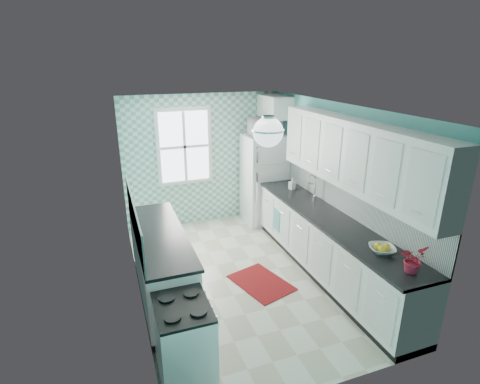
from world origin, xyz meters
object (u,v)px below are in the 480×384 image
object	(u,v)px
fridge	(264,179)
sink	(305,200)
microwave	(265,126)
potted_plant	(413,259)
ceiling_light	(268,132)
fruit_bowl	(382,249)
stove	(184,339)

from	to	relation	value
fridge	sink	world-z (taller)	fridge
microwave	potted_plant	bearing A→B (deg)	91.64
microwave	ceiling_light	bearing A→B (deg)	67.10
fruit_bowl	potted_plant	size ratio (longest dim) A/B	0.99
stove	microwave	bearing A→B (deg)	52.95
potted_plant	microwave	xyz separation A→B (m)	(-0.09, 3.73, 0.81)
ceiling_light	sink	bearing A→B (deg)	43.79
ceiling_light	potted_plant	bearing A→B (deg)	-43.49
ceiling_light	microwave	xyz separation A→B (m)	(1.11, 2.59, -0.43)
fridge	microwave	size ratio (longest dim) A/B	3.02
ceiling_light	potted_plant	size ratio (longest dim) A/B	1.17
sink	fridge	bearing A→B (deg)	93.21
potted_plant	fruit_bowl	bearing A→B (deg)	90.00
ceiling_light	stove	xyz separation A→B (m)	(-1.20, -0.73, -1.90)
sink	stove	bearing A→B (deg)	-142.50
fruit_bowl	stove	bearing A→B (deg)	-178.96
stove	sink	size ratio (longest dim) A/B	1.52
fruit_bowl	potted_plant	world-z (taller)	potted_plant
stove	fruit_bowl	xyz separation A→B (m)	(2.40, 0.04, 0.55)
fridge	sink	size ratio (longest dim) A/B	3.27
ceiling_light	microwave	distance (m)	2.85
stove	sink	distance (m)	3.09
ceiling_light	microwave	size ratio (longest dim) A/B	0.61
stove	fruit_bowl	distance (m)	2.46
sink	potted_plant	bearing A→B (deg)	-90.63
fridge	microwave	distance (m)	1.03
stove	potted_plant	xyz separation A→B (m)	(2.40, -0.41, 0.66)
fruit_bowl	potted_plant	distance (m)	0.47
potted_plant	ceiling_light	bearing A→B (deg)	136.51
fridge	fruit_bowl	world-z (taller)	fridge
ceiling_light	fruit_bowl	bearing A→B (deg)	-29.61
stove	potted_plant	distance (m)	2.52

